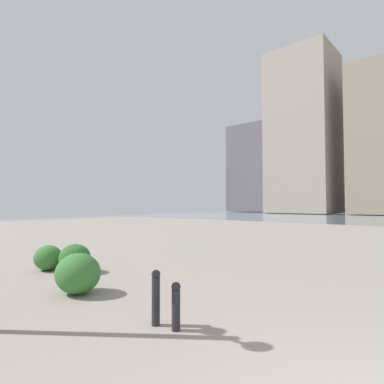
# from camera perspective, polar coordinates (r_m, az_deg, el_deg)

# --- Properties ---
(building_annex) EXTENTS (12.80, 11.82, 33.75)m
(building_annex) POSITION_cam_1_polar(r_m,az_deg,el_deg) (71.29, 19.64, 10.11)
(building_annex) COLOR #9E9384
(building_annex) RESTS_ON ground
(building_highrise) EXTENTS (11.01, 10.37, 21.46)m
(building_highrise) POSITION_cam_1_polar(r_m,az_deg,el_deg) (81.02, 11.52, 4.13)
(building_highrise) COLOR #5B5660
(building_highrise) RESTS_ON ground
(bollard_near) EXTENTS (0.13, 0.13, 0.67)m
(bollard_near) POSITION_cam_1_polar(r_m,az_deg,el_deg) (4.60, -2.96, -19.93)
(bollard_near) COLOR #232328
(bollard_near) RESTS_ON ground
(bollard_mid) EXTENTS (0.13, 0.13, 0.79)m
(bollard_mid) POSITION_cam_1_polar(r_m,az_deg,el_deg) (4.79, -6.63, -18.39)
(bollard_mid) COLOR #232328
(bollard_mid) RESTS_ON ground
(shrub_low) EXTENTS (0.85, 0.77, 0.72)m
(shrub_low) POSITION_cam_1_polar(r_m,az_deg,el_deg) (8.71, -20.63, -11.26)
(shrub_low) COLOR #2D6628
(shrub_low) RESTS_ON ground
(shrub_round) EXTENTS (0.93, 0.83, 0.79)m
(shrub_round) POSITION_cam_1_polar(r_m,az_deg,el_deg) (6.68, -20.12, -13.81)
(shrub_round) COLOR #387533
(shrub_round) RESTS_ON ground
(shrub_wide) EXTENTS (0.78, 0.70, 0.66)m
(shrub_wide) POSITION_cam_1_polar(r_m,az_deg,el_deg) (9.29, -24.81, -10.83)
(shrub_wide) COLOR #387533
(shrub_wide) RESTS_ON ground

